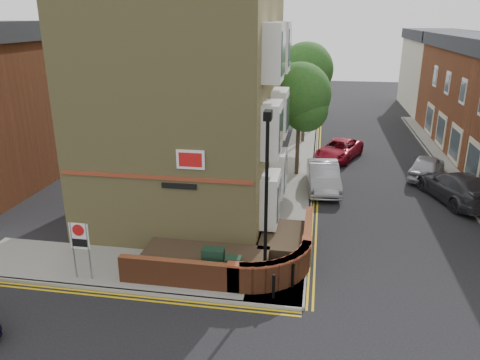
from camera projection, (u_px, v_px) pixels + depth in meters
name	position (u px, v px, depth m)	size (l,w,h in m)	color
ground	(214.00, 302.00, 16.00)	(120.00, 120.00, 0.00)	black
pavement_corner	(134.00, 269.00, 17.94)	(13.00, 3.00, 0.12)	gray
pavement_main	(298.00, 165.00, 30.53)	(2.00, 32.00, 0.12)	gray
kerb_side	(117.00, 290.00, 16.54)	(13.00, 0.15, 0.12)	gray
kerb_main_near	(314.00, 166.00, 30.37)	(0.15, 32.00, 0.12)	gray
kerb_main_far	(456.00, 189.00, 26.29)	(0.15, 40.00, 0.12)	gray
yellow_lines_side	(115.00, 296.00, 16.33)	(13.00, 0.28, 0.01)	gold
yellow_lines_main	(317.00, 167.00, 30.35)	(0.28, 32.00, 0.01)	gold
corner_building	(190.00, 84.00, 21.84)	(8.95, 10.40, 13.60)	#988A51
garden_wall	(228.00, 265.00, 18.32)	(6.80, 6.00, 1.20)	brown
lamppost	(266.00, 201.00, 15.75)	(0.25, 0.50, 6.30)	black
utility_cabinet_large	(213.00, 264.00, 17.02)	(0.80, 0.45, 1.20)	#16321F
utility_cabinet_small	(233.00, 271.00, 16.62)	(0.55, 0.40, 1.10)	#16321F
bollard_near	(274.00, 286.00, 15.86)	(0.11, 0.11, 0.90)	black
bollard_far	(293.00, 276.00, 16.50)	(0.11, 0.11, 0.90)	black
zone_sign	(80.00, 241.00, 16.72)	(0.72, 0.07, 2.20)	slate
far_terrace_cream	(435.00, 70.00, 47.65)	(5.40, 12.40, 8.00)	beige
tree_near	(300.00, 99.00, 27.18)	(3.64, 3.65, 6.70)	#382B1E
tree_mid	(306.00, 74.00, 34.46)	(4.03, 4.03, 7.42)	#382B1E
tree_far	(309.00, 67.00, 41.99)	(3.81, 3.81, 7.00)	#382B1E
traffic_light_assembly	(311.00, 100.00, 37.94)	(0.20, 0.16, 4.20)	black
silver_car_near	(323.00, 176.00, 26.12)	(1.64, 4.70, 1.55)	#98999F
red_car_main	(339.00, 149.00, 31.86)	(2.18, 4.73, 1.32)	maroon
grey_car_far	(457.00, 187.00, 24.47)	(2.19, 5.40, 1.57)	#2F3034
silver_car_far	(427.00, 167.00, 27.98)	(1.71, 4.26, 1.45)	#9FA0A6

